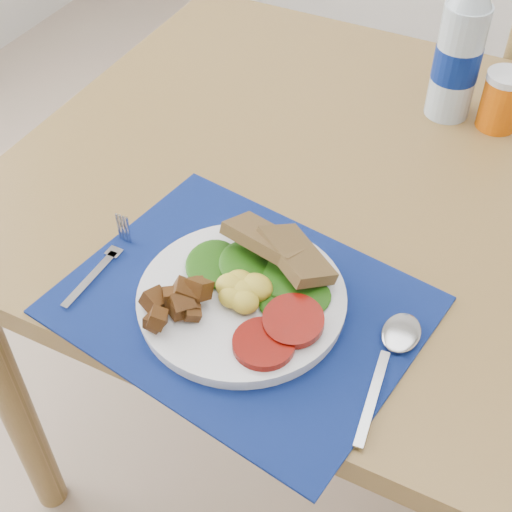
% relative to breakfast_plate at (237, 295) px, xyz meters
% --- Properties ---
extents(table, '(1.40, 0.90, 0.75)m').
position_rel_breakfast_plate_xyz_m(table, '(0.22, 0.31, -0.11)').
color(table, brown).
rests_on(table, ground).
extents(placemat, '(0.48, 0.40, 0.00)m').
position_rel_breakfast_plate_xyz_m(placemat, '(0.01, 0.00, -0.02)').
color(placemat, black).
rests_on(placemat, table).
extents(breakfast_plate, '(0.26, 0.26, 0.06)m').
position_rel_breakfast_plate_xyz_m(breakfast_plate, '(0.00, 0.00, 0.00)').
color(breakfast_plate, silver).
rests_on(breakfast_plate, placemat).
extents(fork, '(0.02, 0.16, 0.00)m').
position_rel_breakfast_plate_xyz_m(fork, '(-0.19, -0.01, -0.02)').
color(fork, '#B2B5BA').
rests_on(fork, placemat).
extents(spoon, '(0.05, 0.20, 0.01)m').
position_rel_breakfast_plate_xyz_m(spoon, '(0.20, 0.02, -0.02)').
color(spoon, '#B2B5BA').
rests_on(spoon, placemat).
extents(water_bottle, '(0.07, 0.07, 0.25)m').
position_rel_breakfast_plate_xyz_m(water_bottle, '(0.12, 0.54, 0.09)').
color(water_bottle, '#ADBFCC').
rests_on(water_bottle, table).
extents(juice_glass, '(0.07, 0.07, 0.09)m').
position_rel_breakfast_plate_xyz_m(juice_glass, '(0.20, 0.54, 0.02)').
color(juice_glass, '#D45705').
rests_on(juice_glass, table).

